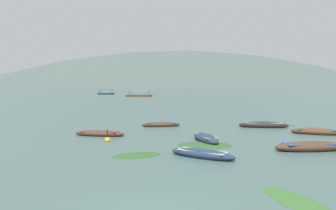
% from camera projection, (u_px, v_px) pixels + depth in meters
% --- Properties ---
extents(ground_plane, '(6000.00, 6000.00, 0.00)m').
position_uv_depth(ground_plane, '(157.00, 88.00, 1504.13)').
color(ground_plane, '#425B56').
extents(mountain_1, '(677.98, 677.98, 269.62)m').
position_uv_depth(mountain_1, '(71.00, 68.00, 2059.96)').
color(mountain_1, '#4C5B56').
rests_on(mountain_1, ground).
extents(mountain_2, '(2512.14, 2512.14, 612.86)m').
position_uv_depth(mountain_2, '(173.00, 41.00, 1988.61)').
color(mountain_2, '#4C5B56').
rests_on(mountain_2, ground).
extents(mountain_3, '(1826.01, 1826.01, 482.64)m').
position_uv_depth(mountain_3, '(266.00, 52.00, 2073.39)').
color(mountain_3, slate).
rests_on(mountain_3, ground).
extents(rowboat_0, '(3.93, 2.55, 0.60)m').
position_uv_depth(rowboat_0, '(317.00, 132.00, 23.53)').
color(rowboat_0, brown).
rests_on(rowboat_0, ground).
extents(rowboat_1, '(3.64, 1.25, 0.52)m').
position_uv_depth(rowboat_1, '(161.00, 125.00, 28.11)').
color(rowboat_1, '#4C3323').
rests_on(rowboat_1, ground).
extents(rowboat_2, '(4.58, 1.97, 0.66)m').
position_uv_depth(rowboat_2, '(263.00, 125.00, 27.53)').
color(rowboat_2, '#2D2826').
rests_on(rowboat_2, ground).
extents(rowboat_3, '(4.49, 1.69, 0.64)m').
position_uv_depth(rowboat_3, '(311.00, 147.00, 17.55)').
color(rowboat_3, '#4C3323').
rests_on(rowboat_3, ground).
extents(rowboat_4, '(3.60, 2.96, 0.52)m').
position_uv_depth(rowboat_4, '(202.00, 154.00, 15.81)').
color(rowboat_4, navy).
rests_on(rowboat_4, ground).
extents(rowboat_5, '(1.76, 3.78, 0.62)m').
position_uv_depth(rowboat_5, '(206.00, 138.00, 20.44)').
color(rowboat_5, navy).
rests_on(rowboat_5, ground).
extents(rowboat_6, '(4.04, 1.95, 0.51)m').
position_uv_depth(rowboat_6, '(100.00, 133.00, 22.79)').
color(rowboat_6, '#4C3323').
rests_on(rowboat_6, ground).
extents(ferry_0, '(10.10, 5.17, 2.54)m').
position_uv_depth(ferry_0, '(139.00, 96.00, 114.40)').
color(ferry_0, brown).
rests_on(ferry_0, ground).
extents(ferry_1, '(8.03, 3.10, 2.54)m').
position_uv_depth(ferry_1, '(106.00, 94.00, 148.54)').
color(ferry_1, navy).
rests_on(ferry_1, ground).
extents(mooring_buoy, '(0.42, 0.42, 0.93)m').
position_uv_depth(mooring_buoy, '(107.00, 140.00, 20.25)').
color(mooring_buoy, yellow).
rests_on(mooring_buoy, ground).
extents(weed_patch_0, '(2.32, 2.64, 0.14)m').
position_uv_depth(weed_patch_0, '(205.00, 156.00, 16.08)').
color(weed_patch_0, '#2D5628').
rests_on(weed_patch_0, ground).
extents(weed_patch_1, '(3.02, 2.34, 0.14)m').
position_uv_depth(weed_patch_1, '(137.00, 156.00, 16.16)').
color(weed_patch_1, '#2D5628').
rests_on(weed_patch_1, ground).
extents(weed_patch_2, '(1.68, 1.51, 0.14)m').
position_uv_depth(weed_patch_2, '(288.00, 126.00, 28.59)').
color(weed_patch_2, '#2D5628').
rests_on(weed_patch_2, ground).
extents(weed_patch_3, '(3.46, 2.63, 0.14)m').
position_uv_depth(weed_patch_3, '(205.00, 145.00, 18.94)').
color(weed_patch_3, '#2D5628').
rests_on(weed_patch_3, ground).
extents(weed_patch_4, '(2.00, 3.14, 0.14)m').
position_uv_depth(weed_patch_4, '(296.00, 201.00, 9.67)').
color(weed_patch_4, '#38662D').
rests_on(weed_patch_4, ground).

